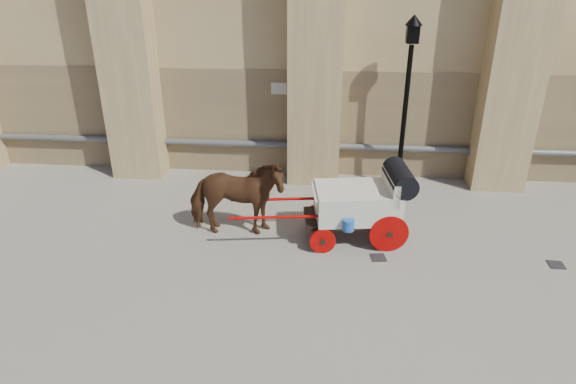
{
  "coord_description": "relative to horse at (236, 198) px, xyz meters",
  "views": [
    {
      "loc": [
        -0.57,
        -9.78,
        6.0
      ],
      "look_at": [
        -1.44,
        0.37,
        1.11
      ],
      "focal_mm": 32.0,
      "sensor_mm": 36.0,
      "label": 1
    }
  ],
  "objects": [
    {
      "name": "drain_grate_far",
      "position": [
        6.84,
        -0.71,
        -0.91
      ],
      "size": [
        0.33,
        0.33,
        0.01
      ],
      "primitive_type": "cube",
      "rotation": [
        0.0,
        0.0,
        -0.03
      ],
      "color": "black",
      "rests_on": "ground"
    },
    {
      "name": "carriage",
      "position": [
        2.82,
        0.07,
        0.02
      ],
      "size": [
        4.08,
        1.59,
        1.74
      ],
      "rotation": [
        0.0,
        0.0,
        0.14
      ],
      "color": "black",
      "rests_on": "ground"
    },
    {
      "name": "ground",
      "position": [
        2.6,
        -0.34,
        -0.92
      ],
      "size": [
        90.0,
        90.0,
        0.0
      ],
      "primitive_type": "plane",
      "color": "slate",
      "rests_on": "ground"
    },
    {
      "name": "street_lamp",
      "position": [
        3.94,
        2.91,
        1.51
      ],
      "size": [
        0.43,
        0.43,
        4.54
      ],
      "color": "black",
      "rests_on": "ground"
    },
    {
      "name": "drain_grate_near",
      "position": [
        3.16,
        -0.75,
        -0.91
      ],
      "size": [
        0.36,
        0.36,
        0.01
      ],
      "primitive_type": "cube",
      "rotation": [
        0.0,
        0.0,
        0.14
      ],
      "color": "black",
      "rests_on": "ground"
    },
    {
      "name": "horse",
      "position": [
        0.0,
        0.0,
        0.0
      ],
      "size": [
        2.24,
        1.14,
        1.84
      ],
      "primitive_type": "imported",
      "rotation": [
        0.0,
        0.0,
        1.64
      ],
      "color": "#55321B",
      "rests_on": "ground"
    }
  ]
}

